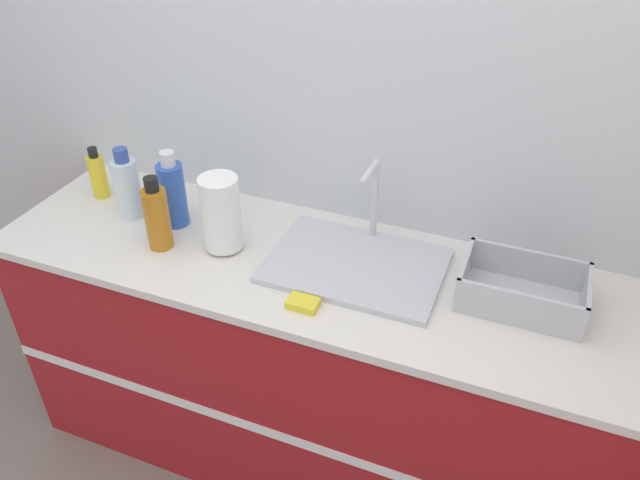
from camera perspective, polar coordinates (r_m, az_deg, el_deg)
wall_back at (r=2.06m, az=2.17°, el=11.61°), size 4.44×0.06×2.60m
counter_cabinet at (r=2.28m, az=-1.22°, el=-11.36°), size 2.07×0.63×0.93m
sink at (r=1.94m, az=3.35°, el=-1.96°), size 0.54×0.38×0.30m
paper_towel_roll at (r=1.99m, az=-9.03°, el=2.39°), size 0.13×0.13×0.26m
dish_rack at (r=1.88m, az=17.96°, el=-4.53°), size 0.35×0.22×0.11m
bottle_yellow at (r=2.41m, az=-19.64°, el=5.61°), size 0.06×0.06×0.20m
bottle_blue at (r=2.15m, az=-13.33°, el=4.22°), size 0.09×0.09×0.27m
bottle_clear at (r=2.24m, az=-17.21°, el=4.67°), size 0.09×0.09×0.26m
bottle_amber at (r=2.05m, az=-14.69°, el=2.06°), size 0.08×0.08×0.25m
sponge at (r=1.80m, az=-1.56°, el=-5.81°), size 0.09×0.06×0.02m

